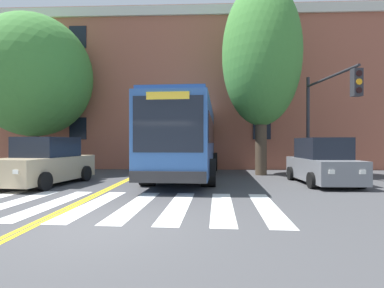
{
  "coord_description": "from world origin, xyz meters",
  "views": [
    {
      "loc": [
        2.06,
        -5.91,
        1.67
      ],
      "look_at": [
        1.47,
        8.28,
        1.62
      ],
      "focal_mm": 28.0,
      "sensor_mm": 36.0,
      "label": 1
    }
  ],
  "objects_px": {
    "car_white_behind_bus": "(196,153)",
    "street_tree_curbside_large": "(261,55)",
    "traffic_light_near_corner": "(327,105)",
    "city_bus": "(188,138)",
    "car_tan_near_lane": "(46,163)",
    "car_grey_far_lane": "(322,163)",
    "street_tree_curbside_small": "(34,76)"
  },
  "relations": [
    {
      "from": "car_white_behind_bus",
      "to": "street_tree_curbside_large",
      "type": "distance_m",
      "value": 11.18
    },
    {
      "from": "traffic_light_near_corner",
      "to": "street_tree_curbside_large",
      "type": "xyz_separation_m",
      "value": [
        -2.32,
        2.6,
        2.96
      ]
    },
    {
      "from": "city_bus",
      "to": "car_tan_near_lane",
      "type": "relative_size",
      "value": 2.6
    },
    {
      "from": "car_tan_near_lane",
      "to": "car_white_behind_bus",
      "type": "distance_m",
      "value": 14.26
    },
    {
      "from": "city_bus",
      "to": "car_grey_far_lane",
      "type": "distance_m",
      "value": 6.39
    },
    {
      "from": "car_tan_near_lane",
      "to": "traffic_light_near_corner",
      "type": "bearing_deg",
      "value": 7.1
    },
    {
      "from": "city_bus",
      "to": "car_grey_far_lane",
      "type": "bearing_deg",
      "value": -26.46
    },
    {
      "from": "car_tan_near_lane",
      "to": "street_tree_curbside_small",
      "type": "distance_m",
      "value": 7.75
    },
    {
      "from": "car_tan_near_lane",
      "to": "car_grey_far_lane",
      "type": "height_order",
      "value": "car_tan_near_lane"
    },
    {
      "from": "city_bus",
      "to": "car_tan_near_lane",
      "type": "height_order",
      "value": "city_bus"
    },
    {
      "from": "car_grey_far_lane",
      "to": "traffic_light_near_corner",
      "type": "bearing_deg",
      "value": 57.67
    },
    {
      "from": "city_bus",
      "to": "car_grey_far_lane",
      "type": "relative_size",
      "value": 2.91
    },
    {
      "from": "city_bus",
      "to": "street_tree_curbside_small",
      "type": "distance_m",
      "value": 9.82
    },
    {
      "from": "car_white_behind_bus",
      "to": "street_tree_curbside_large",
      "type": "height_order",
      "value": "street_tree_curbside_large"
    },
    {
      "from": "street_tree_curbside_large",
      "to": "street_tree_curbside_small",
      "type": "bearing_deg",
      "value": 175.18
    },
    {
      "from": "car_grey_far_lane",
      "to": "traffic_light_near_corner",
      "type": "relative_size",
      "value": 0.85
    },
    {
      "from": "street_tree_curbside_small",
      "to": "traffic_light_near_corner",
      "type": "bearing_deg",
      "value": -13.67
    },
    {
      "from": "city_bus",
      "to": "street_tree_curbside_small",
      "type": "xyz_separation_m",
      "value": [
        -8.99,
        1.61,
        3.59
      ]
    },
    {
      "from": "car_tan_near_lane",
      "to": "car_white_behind_bus",
      "type": "bearing_deg",
      "value": 66.64
    },
    {
      "from": "car_grey_far_lane",
      "to": "street_tree_curbside_large",
      "type": "relative_size",
      "value": 0.41
    },
    {
      "from": "car_tan_near_lane",
      "to": "car_grey_far_lane",
      "type": "bearing_deg",
      "value": 3.62
    },
    {
      "from": "city_bus",
      "to": "car_grey_far_lane",
      "type": "height_order",
      "value": "city_bus"
    },
    {
      "from": "city_bus",
      "to": "traffic_light_near_corner",
      "type": "distance_m",
      "value": 6.6
    },
    {
      "from": "city_bus",
      "to": "traffic_light_near_corner",
      "type": "height_order",
      "value": "traffic_light_near_corner"
    },
    {
      "from": "car_white_behind_bus",
      "to": "traffic_light_near_corner",
      "type": "xyz_separation_m",
      "value": [
        5.97,
        -11.65,
        2.49
      ]
    },
    {
      "from": "car_white_behind_bus",
      "to": "traffic_light_near_corner",
      "type": "bearing_deg",
      "value": -62.87
    },
    {
      "from": "car_tan_near_lane",
      "to": "street_tree_curbside_large",
      "type": "distance_m",
      "value": 11.5
    },
    {
      "from": "street_tree_curbside_large",
      "to": "car_tan_near_lane",
      "type": "bearing_deg",
      "value": -156.49
    },
    {
      "from": "car_white_behind_bus",
      "to": "traffic_light_near_corner",
      "type": "distance_m",
      "value": 13.32
    },
    {
      "from": "car_white_behind_bus",
      "to": "street_tree_curbside_small",
      "type": "distance_m",
      "value": 13.0
    },
    {
      "from": "car_grey_far_lane",
      "to": "car_white_behind_bus",
      "type": "bearing_deg",
      "value": 113.93
    },
    {
      "from": "car_tan_near_lane",
      "to": "car_grey_far_lane",
      "type": "relative_size",
      "value": 1.12
    }
  ]
}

